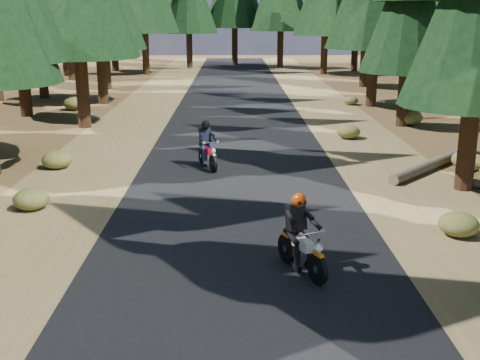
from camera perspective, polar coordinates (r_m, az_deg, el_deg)
name	(u,v)px	position (r m, az deg, el deg)	size (l,w,h in m)	color
ground	(241,254)	(11.92, 0.08, -7.03)	(120.00, 120.00, 0.00)	#4A321A
road	(239,184)	(16.65, -0.13, -0.43)	(6.00, 100.00, 0.01)	black
shoulder_l	(72,185)	(17.24, -15.61, -0.47)	(3.20, 100.00, 0.01)	brown
shoulder_r	(404,184)	(17.31, 15.28, -0.38)	(3.20, 100.00, 0.01)	brown
log_near	(436,163)	(19.43, 18.08, 1.58)	(0.32, 0.32, 5.44)	#4C4233
understory_shrubs	(286,153)	(19.23, 4.42, 2.54)	(16.42, 30.16, 0.66)	#474C1E
rider_lead	(302,247)	(10.96, 5.88, -6.38)	(1.14, 1.71, 1.47)	silver
rider_follow	(208,153)	(18.33, -3.09, 2.59)	(1.04, 1.70, 1.45)	maroon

